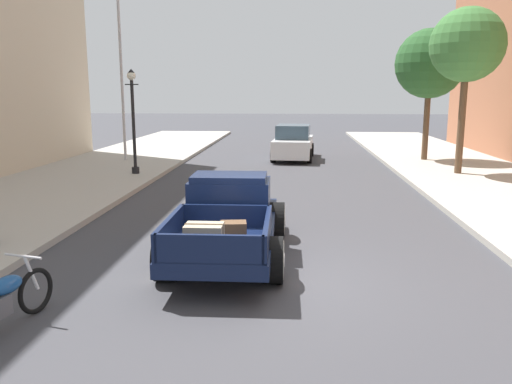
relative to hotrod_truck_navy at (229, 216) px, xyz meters
The scene contains 7 objects.
ground_plane 1.79m from the hotrod_truck_navy, 61.87° to the right, with size 140.00×140.00×0.00m, color #3D3D42.
hotrod_truck_navy is the anchor object (origin of this frame).
car_background_white 14.81m from the hotrod_truck_navy, 85.29° to the left, with size 2.08×4.41×1.65m.
street_lamp_far 10.28m from the hotrod_truck_navy, 117.59° to the left, with size 0.50×0.32×3.85m.
flagpole 15.13m from the hotrod_truck_navy, 115.51° to the left, with size 1.74×0.16×9.16m.
street_tree_second 13.09m from the hotrod_truck_navy, 53.16° to the left, with size 2.67×2.67×6.03m.
street_tree_third 16.13m from the hotrod_truck_navy, 62.81° to the left, with size 3.04×3.04×5.78m.
Camera 1 is at (0.49, -8.34, 3.15)m, focal length 35.99 mm.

